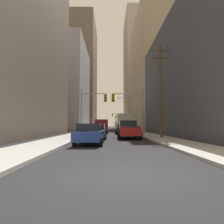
{
  "coord_description": "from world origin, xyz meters",
  "views": [
    {
      "loc": [
        -0.37,
        -5.55,
        1.42
      ],
      "look_at": [
        0.0,
        20.33,
        3.1
      ],
      "focal_mm": 32.11,
      "sensor_mm": 36.0,
      "label": 1
    }
  ],
  "objects_px": {
    "sedan_black": "(122,129)",
    "traffic_signal_near_left": "(92,104)",
    "sedan_green": "(96,131)",
    "sedan_blue": "(90,134)",
    "traffic_signal_far_right": "(117,118)",
    "pickup_truck_red": "(128,130)",
    "cargo_van_maroon": "(101,126)",
    "traffic_signal_near_right": "(129,104)",
    "city_bus": "(122,122)"
  },
  "relations": [
    {
      "from": "city_bus",
      "to": "sedan_black",
      "type": "xyz_separation_m",
      "value": [
        -0.69,
        -9.42,
        -1.16
      ]
    },
    {
      "from": "sedan_blue",
      "to": "cargo_van_maroon",
      "type": "bearing_deg",
      "value": 89.57
    },
    {
      "from": "sedan_blue",
      "to": "traffic_signal_near_left",
      "type": "bearing_deg",
      "value": 93.86
    },
    {
      "from": "city_bus",
      "to": "cargo_van_maroon",
      "type": "distance_m",
      "value": 8.96
    },
    {
      "from": "pickup_truck_red",
      "to": "traffic_signal_near_left",
      "type": "height_order",
      "value": "traffic_signal_near_left"
    },
    {
      "from": "pickup_truck_red",
      "to": "traffic_signal_far_right",
      "type": "xyz_separation_m",
      "value": [
        0.81,
        49.04,
        3.09
      ]
    },
    {
      "from": "traffic_signal_near_left",
      "to": "sedan_green",
      "type": "bearing_deg",
      "value": -80.59
    },
    {
      "from": "sedan_blue",
      "to": "traffic_signal_far_right",
      "type": "height_order",
      "value": "traffic_signal_far_right"
    },
    {
      "from": "cargo_van_maroon",
      "to": "traffic_signal_near_right",
      "type": "bearing_deg",
      "value": -62.97
    },
    {
      "from": "sedan_green",
      "to": "cargo_van_maroon",
      "type": "bearing_deg",
      "value": 89.96
    },
    {
      "from": "sedan_black",
      "to": "traffic_signal_near_left",
      "type": "xyz_separation_m",
      "value": [
        -4.12,
        -6.03,
        3.25
      ]
    },
    {
      "from": "pickup_truck_red",
      "to": "cargo_van_maroon",
      "type": "bearing_deg",
      "value": 106.04
    },
    {
      "from": "sedan_blue",
      "to": "traffic_signal_near_left",
      "type": "xyz_separation_m",
      "value": [
        -0.72,
        10.72,
        3.25
      ]
    },
    {
      "from": "sedan_black",
      "to": "sedan_blue",
      "type": "bearing_deg",
      "value": -101.48
    },
    {
      "from": "cargo_van_maroon",
      "to": "traffic_signal_far_right",
      "type": "relative_size",
      "value": 0.88
    },
    {
      "from": "cargo_van_maroon",
      "to": "sedan_green",
      "type": "bearing_deg",
      "value": -90.04
    },
    {
      "from": "city_bus",
      "to": "sedan_black",
      "type": "bearing_deg",
      "value": -94.22
    },
    {
      "from": "city_bus",
      "to": "pickup_truck_red",
      "type": "distance_m",
      "value": 19.54
    },
    {
      "from": "traffic_signal_near_right",
      "to": "pickup_truck_red",
      "type": "bearing_deg",
      "value": -96.85
    },
    {
      "from": "city_bus",
      "to": "cargo_van_maroon",
      "type": "xyz_separation_m",
      "value": [
        -3.96,
        -8.01,
        -0.64
      ]
    },
    {
      "from": "cargo_van_maroon",
      "to": "traffic_signal_far_right",
      "type": "bearing_deg",
      "value": 83.74
    },
    {
      "from": "pickup_truck_red",
      "to": "city_bus",
      "type": "bearing_deg",
      "value": 88.09
    },
    {
      "from": "city_bus",
      "to": "sedan_green",
      "type": "xyz_separation_m",
      "value": [
        -3.97,
        -20.58,
        -1.16
      ]
    },
    {
      "from": "cargo_van_maroon",
      "to": "traffic_signal_far_right",
      "type": "distance_m",
      "value": 37.87
    },
    {
      "from": "cargo_van_maroon",
      "to": "sedan_black",
      "type": "distance_m",
      "value": 3.59
    },
    {
      "from": "traffic_signal_near_left",
      "to": "traffic_signal_near_right",
      "type": "xyz_separation_m",
      "value": [
        4.65,
        0.0,
        0.03
      ]
    },
    {
      "from": "city_bus",
      "to": "cargo_van_maroon",
      "type": "relative_size",
      "value": 2.19
    },
    {
      "from": "pickup_truck_red",
      "to": "sedan_blue",
      "type": "distance_m",
      "value": 7.5
    },
    {
      "from": "city_bus",
      "to": "traffic_signal_near_right",
      "type": "bearing_deg",
      "value": -90.61
    },
    {
      "from": "traffic_signal_near_right",
      "to": "cargo_van_maroon",
      "type": "bearing_deg",
      "value": 117.03
    },
    {
      "from": "sedan_green",
      "to": "city_bus",
      "type": "bearing_deg",
      "value": 79.09
    },
    {
      "from": "city_bus",
      "to": "traffic_signal_near_right",
      "type": "relative_size",
      "value": 1.93
    },
    {
      "from": "cargo_van_maroon",
      "to": "sedan_green",
      "type": "relative_size",
      "value": 1.25
    },
    {
      "from": "sedan_green",
      "to": "traffic_signal_far_right",
      "type": "relative_size",
      "value": 0.71
    },
    {
      "from": "cargo_van_maroon",
      "to": "sedan_black",
      "type": "relative_size",
      "value": 1.25
    },
    {
      "from": "sedan_blue",
      "to": "traffic_signal_far_right",
      "type": "distance_m",
      "value": 55.95
    },
    {
      "from": "sedan_black",
      "to": "traffic_signal_near_right",
      "type": "height_order",
      "value": "traffic_signal_near_right"
    },
    {
      "from": "sedan_black",
      "to": "cargo_van_maroon",
      "type": "bearing_deg",
      "value": 156.63
    },
    {
      "from": "sedan_green",
      "to": "sedan_black",
      "type": "bearing_deg",
      "value": 73.65
    },
    {
      "from": "traffic_signal_far_right",
      "to": "traffic_signal_near_right",
      "type": "bearing_deg",
      "value": -90.41
    },
    {
      "from": "pickup_truck_red",
      "to": "sedan_green",
      "type": "distance_m",
      "value": 3.49
    },
    {
      "from": "traffic_signal_near_right",
      "to": "traffic_signal_far_right",
      "type": "bearing_deg",
      "value": 89.59
    },
    {
      "from": "pickup_truck_red",
      "to": "cargo_van_maroon",
      "type": "distance_m",
      "value": 11.97
    },
    {
      "from": "traffic_signal_near_right",
      "to": "traffic_signal_far_right",
      "type": "height_order",
      "value": "same"
    },
    {
      "from": "traffic_signal_near_left",
      "to": "traffic_signal_far_right",
      "type": "distance_m",
      "value": 45.26
    },
    {
      "from": "city_bus",
      "to": "cargo_van_maroon",
      "type": "bearing_deg",
      "value": -116.3
    },
    {
      "from": "traffic_signal_near_left",
      "to": "traffic_signal_far_right",
      "type": "height_order",
      "value": "same"
    },
    {
      "from": "cargo_van_maroon",
      "to": "traffic_signal_near_left",
      "type": "bearing_deg",
      "value": -96.6
    },
    {
      "from": "traffic_signal_near_left",
      "to": "traffic_signal_near_right",
      "type": "distance_m",
      "value": 4.65
    },
    {
      "from": "pickup_truck_red",
      "to": "traffic_signal_near_left",
      "type": "distance_m",
      "value": 6.59
    }
  ]
}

